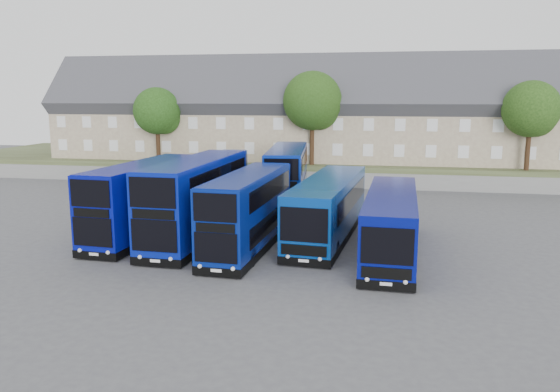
{
  "coord_description": "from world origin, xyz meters",
  "views": [
    {
      "loc": [
        8.89,
        -28.26,
        8.71
      ],
      "look_at": [
        2.31,
        6.72,
        2.2
      ],
      "focal_mm": 35.0,
      "sensor_mm": 36.0,
      "label": 1
    }
  ],
  "objects_px": {
    "dd_front_left": "(145,201)",
    "tree_west": "(159,113)",
    "coach_east_a": "(328,208)",
    "tree_east": "(532,111)",
    "dd_front_mid": "(197,200)",
    "tree_mid": "(314,103)"
  },
  "relations": [
    {
      "from": "coach_east_a",
      "to": "tree_east",
      "type": "xyz_separation_m",
      "value": [
        16.45,
        19.98,
        5.58
      ]
    },
    {
      "from": "dd_front_left",
      "to": "coach_east_a",
      "type": "height_order",
      "value": "dd_front_left"
    },
    {
      "from": "dd_front_left",
      "to": "tree_west",
      "type": "height_order",
      "value": "tree_west"
    },
    {
      "from": "tree_east",
      "to": "tree_west",
      "type": "bearing_deg",
      "value": -180.0
    },
    {
      "from": "dd_front_left",
      "to": "tree_west",
      "type": "relative_size",
      "value": 1.53
    },
    {
      "from": "coach_east_a",
      "to": "tree_mid",
      "type": "relative_size",
      "value": 1.49
    },
    {
      "from": "tree_west",
      "to": "tree_east",
      "type": "bearing_deg",
      "value": 0.0
    },
    {
      "from": "dd_front_left",
      "to": "tree_east",
      "type": "xyz_separation_m",
      "value": [
        27.87,
        21.84,
        5.14
      ]
    },
    {
      "from": "tree_mid",
      "to": "tree_west",
      "type": "bearing_deg",
      "value": -178.21
    },
    {
      "from": "dd_front_left",
      "to": "coach_east_a",
      "type": "xyz_separation_m",
      "value": [
        11.41,
        1.86,
        -0.45
      ]
    },
    {
      "from": "dd_front_mid",
      "to": "dd_front_left",
      "type": "bearing_deg",
      "value": 179.78
    },
    {
      "from": "dd_front_left",
      "to": "coach_east_a",
      "type": "bearing_deg",
      "value": 13.21
    },
    {
      "from": "dd_front_mid",
      "to": "tree_east",
      "type": "relative_size",
      "value": 1.52
    },
    {
      "from": "dd_front_left",
      "to": "tree_east",
      "type": "bearing_deg",
      "value": 42.03
    },
    {
      "from": "coach_east_a",
      "to": "tree_east",
      "type": "distance_m",
      "value": 26.48
    },
    {
      "from": "dd_front_mid",
      "to": "tree_mid",
      "type": "bearing_deg",
      "value": 80.7
    },
    {
      "from": "tree_mid",
      "to": "tree_east",
      "type": "bearing_deg",
      "value": -1.43
    },
    {
      "from": "tree_east",
      "to": "coach_east_a",
      "type": "bearing_deg",
      "value": -129.47
    },
    {
      "from": "tree_east",
      "to": "dd_front_mid",
      "type": "bearing_deg",
      "value": -137.97
    },
    {
      "from": "tree_west",
      "to": "tree_east",
      "type": "distance_m",
      "value": 36.0
    },
    {
      "from": "dd_front_mid",
      "to": "coach_east_a",
      "type": "relative_size",
      "value": 0.91
    },
    {
      "from": "dd_front_left",
      "to": "dd_front_mid",
      "type": "distance_m",
      "value": 3.51
    }
  ]
}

